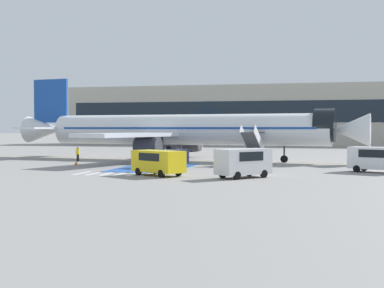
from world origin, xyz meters
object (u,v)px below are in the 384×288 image
terminal_building (279,115)px  ground_crew_0 (152,154)px  service_van_3 (377,157)px  ground_crew_1 (78,153)px  service_van_2 (243,161)px  traffic_cone_0 (76,163)px  airliner (180,130)px  boarding_stairs_forward (252,155)px  service_van_1 (165,156)px  service_van_0 (158,161)px  fuel_tanker (175,140)px

terminal_building → ground_crew_0: bearing=-98.1°
service_van_3 → ground_crew_1: 34.11m
service_van_2 → traffic_cone_0: (-19.59, 10.79, -1.15)m
airliner → traffic_cone_0: bearing=-31.7°
service_van_2 → traffic_cone_0: 22.40m
boarding_stairs_forward → service_van_3: bearing=-25.4°
service_van_1 → ground_crew_1: service_van_1 is taller
boarding_stairs_forward → terminal_building: 68.57m
airliner → boarding_stairs_forward: size_ratio=8.27×
service_van_3 → ground_crew_0: bearing=-85.2°
service_van_3 → ground_crew_1: size_ratio=3.00×
airliner → ground_crew_1: bearing=-58.9°
airliner → boarding_stairs_forward: airliner is taller
service_van_2 → ground_crew_0: (-12.80, 16.50, -0.35)m
service_van_1 → ground_crew_1: size_ratio=3.14×
airliner → service_van_3: airliner is taller
service_van_2 → traffic_cone_0: bearing=11.9°
service_van_3 → ground_crew_1: service_van_3 is taller
airliner → service_van_1: 11.78m
terminal_building → ground_crew_1: bearing=-105.7°
service_van_2 → service_van_3: bearing=-102.9°
traffic_cone_0 → terminal_building: 75.42m
service_van_3 → terminal_building: size_ratio=0.05×
service_van_0 → terminal_building: 84.00m
ground_crew_0 → service_van_0: bearing=-54.4°
service_van_0 → service_van_1: 10.01m
service_van_3 → traffic_cone_0: size_ratio=11.27×
ground_crew_0 → terminal_building: bearing=98.2°
service_van_0 → service_van_3: size_ratio=0.99×
fuel_tanker → boarding_stairs_forward: bearing=35.8°
service_van_3 → ground_crew_1: (-33.01, 8.60, -0.37)m
service_van_1 → fuel_tanker: bearing=-43.9°
service_van_0 → service_van_1: (-2.29, 9.75, -0.19)m
boarding_stairs_forward → traffic_cone_0: bearing=-157.2°
fuel_tanker → service_van_3: 47.78m
service_van_2 → ground_crew_0: bearing=-11.4°
service_van_3 → terminal_building: bearing=-145.0°
airliner → service_van_1: bearing=14.4°
service_van_1 → traffic_cone_0: 10.18m
ground_crew_0 → service_van_1: bearing=-46.0°
ground_crew_0 → service_van_3: bearing=-3.5°
service_van_0 → service_van_3: (18.04, 7.61, 0.09)m
service_van_1 → service_van_3: service_van_3 is taller
service_van_0 → service_van_1: size_ratio=0.94×
ground_crew_1 → ground_crew_0: bearing=3.0°
fuel_tanker → ground_crew_1: (-4.03, -29.39, -0.90)m
service_van_0 → service_van_2: bearing=-61.5°
service_van_1 → service_van_3: size_ratio=1.05×
airliner → fuel_tanker: airliner is taller
boarding_stairs_forward → fuel_tanker: (-16.89, 30.17, 0.84)m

